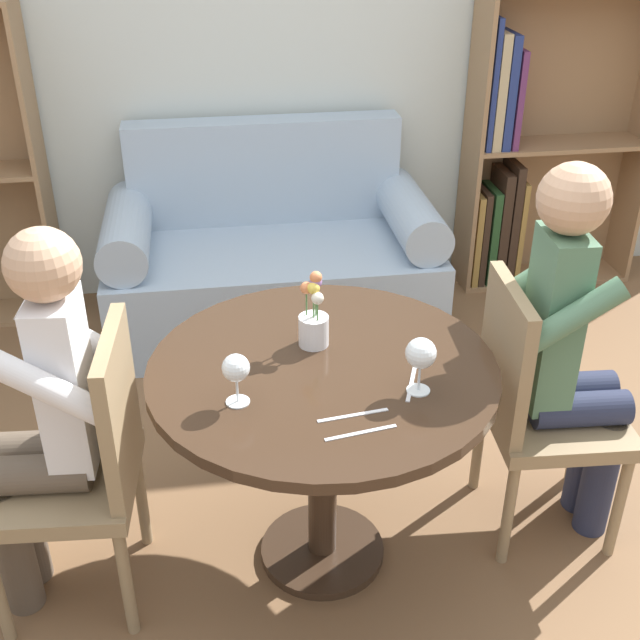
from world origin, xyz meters
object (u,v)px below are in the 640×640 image
at_px(chair_left, 84,462).
at_px(wine_glass_left, 236,370).
at_px(chair_right, 535,402).
at_px(flower_vase, 314,320).
at_px(couch, 272,261).
at_px(person_right, 572,351).
at_px(bookshelf_right, 529,156).
at_px(wine_glass_right, 421,355).
at_px(person_left, 43,422).

height_order(chair_left, wine_glass_left, chair_left).
distance_m(chair_right, flower_vase, 0.77).
bearing_deg(chair_left, couch, 161.23).
relative_size(person_right, wine_glass_left, 8.77).
xyz_separation_m(bookshelf_right, chair_right, (-0.66, -1.80, -0.18)).
bearing_deg(couch, wine_glass_left, -98.18).
relative_size(bookshelf_right, chair_right, 1.65).
distance_m(wine_glass_left, wine_glass_right, 0.48).
bearing_deg(chair_right, couch, 27.79).
bearing_deg(person_left, flower_vase, 104.34).
bearing_deg(couch, wine_glass_right, -82.34).
relative_size(chair_left, person_left, 0.75).
relative_size(person_right, flower_vase, 5.46).
bearing_deg(chair_right, bookshelf_right, -16.60).
relative_size(chair_right, wine_glass_right, 5.58).
relative_size(couch, flower_vase, 6.55).
xyz_separation_m(couch, chair_left, (-0.69, -1.62, 0.18)).
xyz_separation_m(couch, flower_vase, (-0.01, -1.47, 0.50)).
bearing_deg(wine_glass_right, bookshelf_right, 61.11).
distance_m(chair_right, wine_glass_right, 0.61).
distance_m(couch, wine_glass_right, 1.84).
distance_m(bookshelf_right, person_left, 2.84).
height_order(wine_glass_right, flower_vase, flower_vase).
relative_size(chair_left, wine_glass_left, 6.19).
bearing_deg(person_right, couch, 30.30).
bearing_deg(person_left, person_right, 96.68).
height_order(chair_right, flower_vase, flower_vase).
xyz_separation_m(person_left, wine_glass_right, (1.01, -0.14, 0.21)).
bearing_deg(wine_glass_left, wine_glass_right, -2.40).
relative_size(person_left, wine_glass_left, 8.31).
bearing_deg(chair_right, wine_glass_left, 105.54).
relative_size(chair_left, wine_glass_right, 5.58).
distance_m(chair_left, person_right, 1.48).
xyz_separation_m(wine_glass_right, flower_vase, (-0.24, 0.28, -0.03)).
height_order(person_left, wine_glass_left, person_left).
distance_m(person_left, person_right, 1.56).
relative_size(person_left, wine_glass_right, 7.48).
relative_size(bookshelf_right, chair_left, 1.65).
height_order(chair_right, wine_glass_right, chair_right).
relative_size(couch, person_left, 1.27).
bearing_deg(wine_glass_left, couch, 81.82).
xyz_separation_m(couch, wine_glass_right, (0.24, -1.75, 0.53)).
bearing_deg(wine_glass_right, person_right, 21.19).
bearing_deg(couch, chair_left, -113.06).
height_order(couch, chair_left, couch).
height_order(chair_left, person_right, person_right).
height_order(couch, wine_glass_left, couch).
bearing_deg(chair_left, person_right, 97.27).
relative_size(bookshelf_right, wine_glass_right, 9.20).
distance_m(chair_left, wine_glass_left, 0.57).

